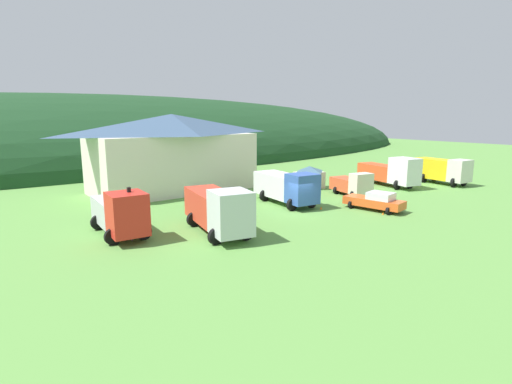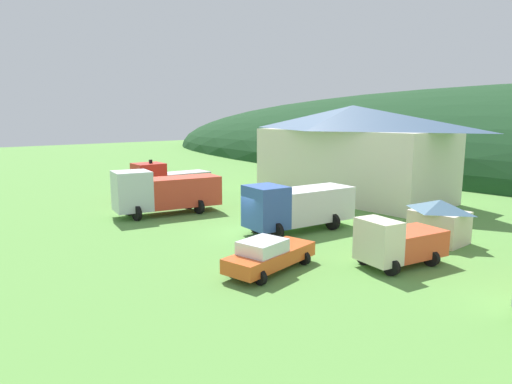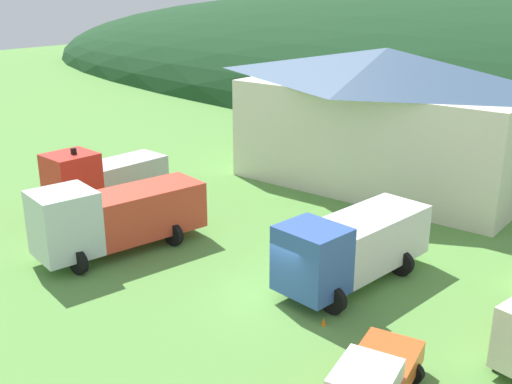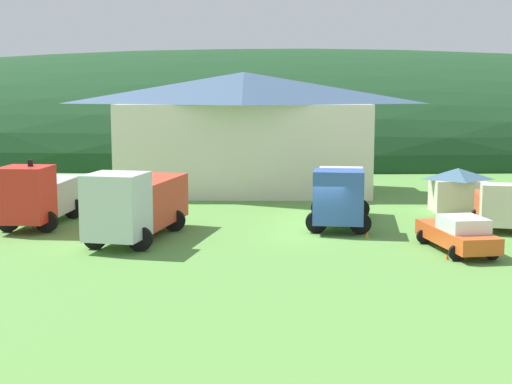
# 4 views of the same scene
# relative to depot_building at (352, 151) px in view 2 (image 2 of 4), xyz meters

# --- Properties ---
(ground_plane) EXTENTS (200.00, 200.00, 0.00)m
(ground_plane) POSITION_rel_depot_building_xyz_m (3.93, -15.88, -4.32)
(ground_plane) COLOR #5B9342
(depot_building) EXTENTS (18.25, 8.82, 8.37)m
(depot_building) POSITION_rel_depot_building_xyz_m (0.00, 0.00, 0.00)
(depot_building) COLOR silver
(depot_building) RESTS_ON ground
(play_shed_cream) EXTENTS (3.13, 2.56, 2.58)m
(play_shed_cream) POSITION_rel_depot_building_xyz_m (12.76, -8.28, -2.99)
(play_shed_cream) COLOR beige
(play_shed_cream) RESTS_ON ground
(crane_truck_red) EXTENTS (3.41, 7.11, 3.34)m
(crane_truck_red) POSITION_rel_depot_building_xyz_m (-10.51, -13.11, -2.64)
(crane_truck_red) COLOR red
(crane_truck_red) RESTS_ON ground
(tow_truck_silver) EXTENTS (4.19, 8.30, 3.46)m
(tow_truck_silver) POSITION_rel_depot_building_xyz_m (-4.79, -16.74, -2.51)
(tow_truck_silver) COLOR silver
(tow_truck_silver) RESTS_ON ground
(box_truck_blue) EXTENTS (3.84, 7.84, 3.19)m
(box_truck_blue) POSITION_rel_depot_building_xyz_m (5.33, -12.68, -2.61)
(box_truck_blue) COLOR #3356AD
(box_truck_blue) RESTS_ON ground
(light_truck_cream) EXTENTS (3.16, 4.89, 2.50)m
(light_truck_cream) POSITION_rel_depot_building_xyz_m (13.46, -13.91, -3.10)
(light_truck_cream) COLOR beige
(light_truck_cream) RESTS_ON ground
(service_pickup_orange) EXTENTS (2.83, 5.44, 1.66)m
(service_pickup_orange) POSITION_rel_depot_building_xyz_m (9.87, -19.33, -3.49)
(service_pickup_orange) COLOR #E15622
(service_pickup_orange) RESTS_ON ground
(traffic_light_west) EXTENTS (0.20, 0.32, 3.67)m
(traffic_light_west) POSITION_rel_depot_building_xyz_m (-10.39, -14.73, -2.04)
(traffic_light_west) COLOR #4C4C51
(traffic_light_west) RESTS_ON ground
(traffic_cone_near_pickup) EXTENTS (0.36, 0.36, 0.45)m
(traffic_cone_near_pickup) POSITION_rel_depot_building_xyz_m (9.05, -20.75, -4.32)
(traffic_cone_near_pickup) COLOR orange
(traffic_cone_near_pickup) RESTS_ON ground
(traffic_cone_mid_row) EXTENTS (0.36, 0.36, 0.61)m
(traffic_cone_mid_row) POSITION_rel_depot_building_xyz_m (6.32, -16.21, -4.32)
(traffic_cone_mid_row) COLOR orange
(traffic_cone_mid_row) RESTS_ON ground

